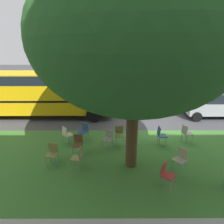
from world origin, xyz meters
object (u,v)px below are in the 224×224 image
at_px(street_tree, 135,39).
at_px(chair_6, 78,156).
at_px(chair_5, 108,137).
at_px(chair_0, 181,157).
at_px(chair_10, 166,173).
at_px(chair_4, 84,130).
at_px(chair_9, 52,152).
at_px(school_bus, 34,90).
at_px(parked_car, 215,105).
at_px(chair_2, 186,132).
at_px(chair_3, 119,133).
at_px(chair_11, 67,134).
at_px(chair_8, 161,134).
at_px(chair_1, 78,143).

relative_size(street_tree, chair_6, 8.22).
bearing_deg(chair_5, chair_6, 55.95).
xyz_separation_m(chair_0, chair_6, (3.88, -0.09, 0.00)).
bearing_deg(chair_10, chair_4, -47.96).
height_order(chair_9, school_bus, school_bus).
bearing_deg(parked_car, chair_2, 49.38).
xyz_separation_m(chair_4, school_bus, (3.69, -3.74, 1.24)).
distance_m(street_tree, chair_9, 5.22).
height_order(chair_10, parked_car, parked_car).
bearing_deg(street_tree, chair_3, -78.31).
distance_m(chair_4, chair_9, 2.36).
distance_m(chair_2, chair_11, 5.76).
bearing_deg(chair_10, chair_8, -99.99).
bearing_deg(chair_3, chair_6, 51.78).
distance_m(chair_6, parked_car, 9.96).
relative_size(chair_6, chair_11, 1.00).
relative_size(chair_3, parked_car, 0.24).
bearing_deg(chair_9, chair_11, -96.54).
height_order(chair_8, parked_car, parked_car).
xyz_separation_m(chair_3, school_bus, (5.44, -4.14, 1.24)).
bearing_deg(school_bus, chair_2, 155.22).
relative_size(chair_9, school_bus, 0.08).
height_order(chair_4, chair_8, same).
bearing_deg(chair_8, chair_1, 12.79).
xyz_separation_m(chair_4, chair_11, (0.76, 0.44, 0.00)).
relative_size(chair_11, parked_car, 0.24).
distance_m(chair_9, parked_car, 10.66).
xyz_separation_m(chair_2, chair_3, (3.25, 0.13, 0.00)).
distance_m(chair_2, parked_car, 4.83).
bearing_deg(chair_0, chair_5, -32.43).
bearing_deg(chair_5, chair_8, -172.09).
height_order(chair_1, school_bus, school_bus).
distance_m(chair_1, chair_9, 1.19).
bearing_deg(chair_3, chair_8, 177.53).
relative_size(chair_2, chair_3, 1.00).
relative_size(chair_2, chair_11, 1.00).
relative_size(chair_5, school_bus, 0.08).
distance_m(chair_3, chair_5, 0.68).
xyz_separation_m(chair_1, chair_9, (0.87, 0.82, 0.00)).
xyz_separation_m(street_tree, school_bus, (5.83, -6.00, -2.95)).
xyz_separation_m(chair_0, chair_1, (4.07, -1.23, 0.00)).
xyz_separation_m(chair_5, school_bus, (4.92, -4.57, 1.24)).
distance_m(chair_3, school_bus, 6.95).
bearing_deg(chair_11, chair_8, 179.44).
relative_size(chair_2, chair_6, 1.00).
xyz_separation_m(chair_3, chair_11, (2.52, 0.04, 0.00)).
relative_size(chair_5, chair_6, 1.00).
bearing_deg(chair_1, street_tree, 157.67).
bearing_deg(chair_0, parked_car, -124.86).
bearing_deg(school_bus, chair_6, 121.33).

